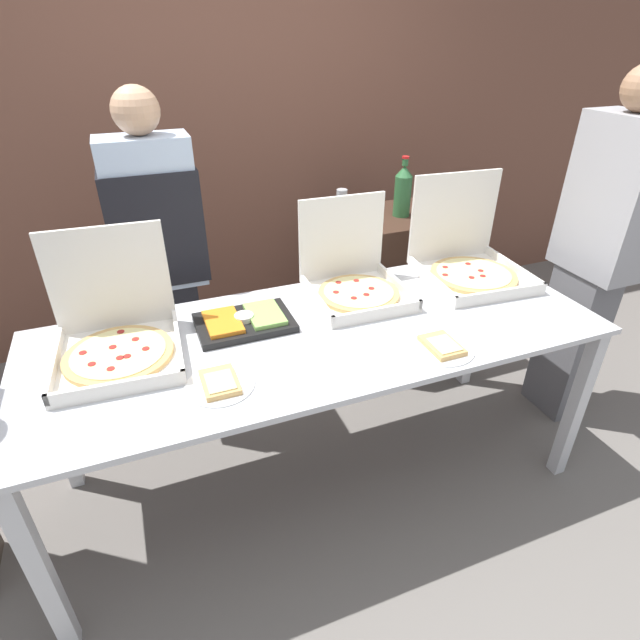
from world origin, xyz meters
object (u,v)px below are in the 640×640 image
Objects in this scene: pizza_box_near_left at (468,260)px; paper_plate_front_center at (442,346)px; soda_bottle at (403,190)px; soda_can_colored at (437,201)px; person_server_vest at (161,255)px; veggie_tray at (244,321)px; paper_plate_front_left at (220,383)px; soda_can_silver at (342,199)px; pizza_box_far_left at (354,279)px; person_guest_cap at (595,256)px; pizza_box_far_right at (117,335)px.

pizza_box_near_left is 2.07× the size of paper_plate_front_center.
pizza_box_near_left is at bearing -87.25° from soda_bottle.
soda_can_colored is at bearing -3.21° from soda_bottle.
paper_plate_front_center is 0.15× the size of person_server_vest.
veggie_tray is 0.23× the size of person_server_vest.
soda_bottle is 2.75× the size of soda_can_colored.
person_server_vest is at bearing 94.83° from paper_plate_front_left.
soda_can_silver is (1.02, 1.30, 0.17)m from paper_plate_front_left.
pizza_box_far_left is 3.62× the size of soda_can_colored.
person_guest_cap reaches higher than soda_can_silver.
veggie_tray is at bearing 113.39° from person_server_vest.
person_server_vest is at bearing 149.52° from pizza_box_far_left.
veggie_tray is 0.22× the size of person_guest_cap.
pizza_box_far_left is 1.14× the size of veggie_tray.
person_server_vest reaches higher than veggie_tray.
person_guest_cap is at bearing 6.83° from paper_plate_front_left.
person_server_vest reaches higher than soda_bottle.
pizza_box_far_left is 1.32× the size of soda_bottle.
veggie_tray is 3.19× the size of soda_can_silver.
pizza_box_near_left reaches higher than paper_plate_front_left.
soda_bottle is at bearing -175.60° from person_server_vest.
person_guest_cap is (1.09, 0.32, 0.08)m from paper_plate_front_center.
soda_can_silver is at bearing 82.86° from paper_plate_front_center.
veggie_tray is 3.19× the size of soda_can_colored.
paper_plate_front_left is at bearing 96.83° from person_guest_cap.
pizza_box_far_left is 1.24m from person_guest_cap.
person_server_vest reaches higher than paper_plate_front_left.
person_guest_cap is at bearing -9.09° from pizza_box_far_left.
pizza_box_far_right is at bearing -172.05° from pizza_box_far_left.
soda_bottle is at bearing 32.07° from veggie_tray.
person_guest_cap is (0.60, -0.21, 0.01)m from pizza_box_near_left.
soda_can_silver is (1.34, 0.96, 0.10)m from pizza_box_far_right.
soda_bottle reaches higher than pizza_box_far_right.
person_server_vest is at bearing 131.68° from paper_plate_front_center.
soda_can_colored is (1.54, 1.06, 0.17)m from paper_plate_front_left.
soda_bottle is at bearing 27.36° from pizza_box_far_right.
pizza_box_near_left is 0.30× the size of person_server_vest.
pizza_box_far_right is 0.94× the size of pizza_box_near_left.
person_server_vest is at bearing -176.69° from soda_can_colored.
pizza_box_far_left is at bearing 10.01° from veggie_tray.
paper_plate_front_left is 1.66m from soda_can_silver.
person_server_vest is (-0.26, 0.60, 0.10)m from veggie_tray.
soda_bottle is at bearing 47.90° from pizza_box_far_left.
person_server_vest is (-0.81, 0.50, 0.05)m from pizza_box_far_left.
pizza_box_far_left is 0.56m from paper_plate_front_center.
pizza_box_near_left is 1.33× the size of veggie_tray.
soda_can_colored is (1.85, 0.71, 0.10)m from pizza_box_far_right.
pizza_box_far_right is at bearing 69.38° from person_server_vest.
person_server_vest is (-1.62, -0.09, -0.06)m from soda_can_colored.
pizza_box_far_right is 3.96× the size of soda_can_silver.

